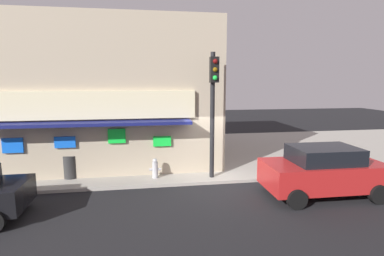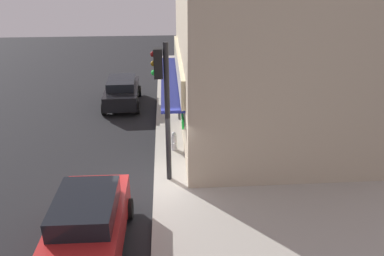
{
  "view_description": "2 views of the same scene",
  "coord_description": "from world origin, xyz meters",
  "px_view_note": "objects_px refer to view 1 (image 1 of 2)",
  "views": [
    {
      "loc": [
        -2.79,
        -10.81,
        3.97
      ],
      "look_at": [
        -0.71,
        2.26,
        1.87
      ],
      "focal_mm": 28.0,
      "sensor_mm": 36.0,
      "label": 1
    },
    {
      "loc": [
        11.64,
        0.54,
        7.42
      ],
      "look_at": [
        -1.3,
        1.46,
        1.6
      ],
      "focal_mm": 35.49,
      "sensor_mm": 36.0,
      "label": 2
    }
  ],
  "objects_px": {
    "pedestrian": "(175,148)",
    "potted_plant_by_doorway": "(144,153)",
    "fire_hydrant": "(155,168)",
    "potted_plant_by_window": "(174,153)",
    "trash_can": "(71,166)",
    "parked_car_red": "(323,171)",
    "traffic_light": "(213,99)"
  },
  "relations": [
    {
      "from": "pedestrian",
      "to": "potted_plant_by_doorway",
      "type": "height_order",
      "value": "pedestrian"
    },
    {
      "from": "fire_hydrant",
      "to": "pedestrian",
      "type": "height_order",
      "value": "pedestrian"
    },
    {
      "from": "fire_hydrant",
      "to": "potted_plant_by_window",
      "type": "height_order",
      "value": "potted_plant_by_window"
    },
    {
      "from": "trash_can",
      "to": "pedestrian",
      "type": "height_order",
      "value": "pedestrian"
    },
    {
      "from": "pedestrian",
      "to": "potted_plant_by_window",
      "type": "distance_m",
      "value": 1.17
    },
    {
      "from": "fire_hydrant",
      "to": "parked_car_red",
      "type": "bearing_deg",
      "value": -23.49
    },
    {
      "from": "fire_hydrant",
      "to": "pedestrian",
      "type": "relative_size",
      "value": 0.46
    },
    {
      "from": "trash_can",
      "to": "potted_plant_by_window",
      "type": "relative_size",
      "value": 1.04
    },
    {
      "from": "fire_hydrant",
      "to": "parked_car_red",
      "type": "distance_m",
      "value": 6.21
    },
    {
      "from": "potted_plant_by_doorway",
      "to": "potted_plant_by_window",
      "type": "relative_size",
      "value": 1.16
    },
    {
      "from": "fire_hydrant",
      "to": "parked_car_red",
      "type": "height_order",
      "value": "parked_car_red"
    },
    {
      "from": "traffic_light",
      "to": "potted_plant_by_doorway",
      "type": "height_order",
      "value": "traffic_light"
    },
    {
      "from": "traffic_light",
      "to": "pedestrian",
      "type": "relative_size",
      "value": 2.85
    },
    {
      "from": "traffic_light",
      "to": "fire_hydrant",
      "type": "bearing_deg",
      "value": 171.22
    },
    {
      "from": "potted_plant_by_doorway",
      "to": "parked_car_red",
      "type": "relative_size",
      "value": 0.25
    },
    {
      "from": "pedestrian",
      "to": "trash_can",
      "type": "bearing_deg",
      "value": -173.95
    },
    {
      "from": "parked_car_red",
      "to": "traffic_light",
      "type": "bearing_deg",
      "value": 148.23
    },
    {
      "from": "trash_can",
      "to": "parked_car_red",
      "type": "relative_size",
      "value": 0.23
    },
    {
      "from": "fire_hydrant",
      "to": "potted_plant_by_doorway",
      "type": "relative_size",
      "value": 0.77
    },
    {
      "from": "potted_plant_by_doorway",
      "to": "traffic_light",
      "type": "bearing_deg",
      "value": -36.77
    },
    {
      "from": "trash_can",
      "to": "pedestrian",
      "type": "bearing_deg",
      "value": 6.05
    },
    {
      "from": "fire_hydrant",
      "to": "potted_plant_by_window",
      "type": "relative_size",
      "value": 0.9
    },
    {
      "from": "trash_can",
      "to": "potted_plant_by_window",
      "type": "xyz_separation_m",
      "value": [
        4.28,
        1.52,
        0.03
      ]
    },
    {
      "from": "fire_hydrant",
      "to": "potted_plant_by_doorway",
      "type": "height_order",
      "value": "potted_plant_by_doorway"
    },
    {
      "from": "traffic_light",
      "to": "fire_hydrant",
      "type": "xyz_separation_m",
      "value": [
        -2.26,
        0.35,
        -2.78
      ]
    },
    {
      "from": "pedestrian",
      "to": "parked_car_red",
      "type": "relative_size",
      "value": 0.43
    },
    {
      "from": "trash_can",
      "to": "traffic_light",
      "type": "bearing_deg",
      "value": -9.52
    },
    {
      "from": "pedestrian",
      "to": "potted_plant_by_window",
      "type": "xyz_separation_m",
      "value": [
        0.03,
        1.07,
        -0.46
      ]
    },
    {
      "from": "potted_plant_by_window",
      "to": "parked_car_red",
      "type": "height_order",
      "value": "parked_car_red"
    },
    {
      "from": "pedestrian",
      "to": "fire_hydrant",
      "type": "bearing_deg",
      "value": -131.49
    },
    {
      "from": "potted_plant_by_window",
      "to": "potted_plant_by_doorway",
      "type": "bearing_deg",
      "value": -161.02
    },
    {
      "from": "fire_hydrant",
      "to": "traffic_light",
      "type": "bearing_deg",
      "value": -8.78
    }
  ]
}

